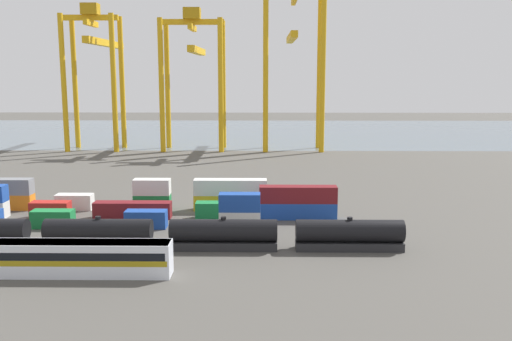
{
  "coord_description": "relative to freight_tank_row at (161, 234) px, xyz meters",
  "views": [
    {
      "loc": [
        17.01,
        -82.55,
        22.43
      ],
      "look_at": [
        15.69,
        17.89,
        5.23
      ],
      "focal_mm": 39.65,
      "sensor_mm": 36.0,
      "label": 1
    }
  ],
  "objects": [
    {
      "name": "gantry_crane_central",
      "position": [
        -7.47,
        99.96,
        23.18
      ],
      "size": [
        18.57,
        33.37,
        41.26
      ],
      "color": "gold",
      "rests_on": "ground_plane"
    },
    {
      "name": "shipping_container_16",
      "position": [
        -5.32,
        21.46,
        1.87
      ],
      "size": [
        6.04,
        2.44,
        2.6
      ],
      "primitive_type": "cube",
      "color": "silver",
      "rests_on": "shipping_container_15"
    },
    {
      "name": "shipping_container_15",
      "position": [
        -5.32,
        21.46,
        -0.73
      ],
      "size": [
        6.04,
        2.44,
        2.6
      ],
      "primitive_type": "cube",
      "color": "#197538",
      "rests_on": "ground_plane"
    },
    {
      "name": "shipping_container_2",
      "position": [
        -4.07,
        10.25,
        -0.73
      ],
      "size": [
        6.04,
        2.44,
        2.6
      ],
      "primitive_type": "cube",
      "color": "#1C4299",
      "rests_on": "ground_plane"
    },
    {
      "name": "gantry_crane_east",
      "position": [
        21.96,
        99.73,
        27.03
      ],
      "size": [
        17.84,
        33.4,
        48.87
      ],
      "color": "gold",
      "rests_on": "ground_plane"
    },
    {
      "name": "freight_tank_row",
      "position": [
        0.0,
        0.0,
        0.0
      ],
      "size": [
        62.5,
        2.86,
        4.32
      ],
      "color": "#232326",
      "rests_on": "ground_plane"
    },
    {
      "name": "shipping_container_8",
      "position": [
        -7.35,
        15.86,
        -0.73
      ],
      "size": [
        12.1,
        2.44,
        2.6
      ],
      "primitive_type": "cube",
      "color": "maroon",
      "rests_on": "ground_plane"
    },
    {
      "name": "shipping_container_17",
      "position": [
        7.75,
        21.46,
        -0.73
      ],
      "size": [
        12.1,
        2.44,
        2.6
      ],
      "primitive_type": "cube",
      "color": "gold",
      "rests_on": "ground_plane"
    },
    {
      "name": "gantry_crane_west",
      "position": [
        -36.91,
        101.05,
        24.39
      ],
      "size": [
        15.99,
        39.96,
        42.53
      ],
      "color": "gold",
      "rests_on": "ground_plane"
    },
    {
      "name": "shipping_container_4",
      "position": [
        9.77,
        10.25,
        1.87
      ],
      "size": [
        6.04,
        2.44,
        2.6
      ],
      "primitive_type": "cube",
      "color": "#1C4299",
      "rests_on": "shipping_container_3"
    },
    {
      "name": "shipping_container_7",
      "position": [
        -20.36,
        15.86,
        -0.73
      ],
      "size": [
        6.04,
        2.44,
        2.6
      ],
      "primitive_type": "cube",
      "color": "#AD211C",
      "rests_on": "ground_plane"
    },
    {
      "name": "shipping_container_18",
      "position": [
        7.75,
        21.46,
        1.87
      ],
      "size": [
        12.1,
        2.44,
        2.6
      ],
      "primitive_type": "cube",
      "color": "silver",
      "rests_on": "shipping_container_17"
    },
    {
      "name": "shipping_container_14",
      "position": [
        -18.4,
        21.46,
        -0.73
      ],
      "size": [
        6.04,
        2.44,
        2.6
      ],
      "primitive_type": "cube",
      "color": "silver",
      "rests_on": "ground_plane"
    },
    {
      "name": "shipping_container_10",
      "position": [
        18.66,
        15.86,
        -0.73
      ],
      "size": [
        12.1,
        2.44,
        2.6
      ],
      "primitive_type": "cube",
      "color": "#1C4299",
      "rests_on": "ground_plane"
    },
    {
      "name": "harbour_water",
      "position": [
        -3.79,
        150.11,
        -2.03
      ],
      "size": [
        400.0,
        110.0,
        0.01
      ],
      "primitive_type": "cube",
      "color": "slate",
      "rests_on": "ground_plane"
    },
    {
      "name": "shipping_container_1",
      "position": [
        -17.91,
        10.25,
        -0.73
      ],
      "size": [
        6.04,
        2.44,
        2.6
      ],
      "primitive_type": "cube",
      "color": "#197538",
      "rests_on": "ground_plane"
    },
    {
      "name": "shipping_container_11",
      "position": [
        18.66,
        15.86,
        1.87
      ],
      "size": [
        12.1,
        2.44,
        2.6
      ],
      "primitive_type": "cube",
      "color": "maroon",
      "rests_on": "shipping_container_10"
    },
    {
      "name": "ground_plane",
      "position": [
        -3.79,
        52.13,
        -2.03
      ],
      "size": [
        420.0,
        420.0,
        0.0
      ],
      "primitive_type": "plane",
      "color": "#4C4944"
    },
    {
      "name": "shipping_container_9",
      "position": [
        5.66,
        15.86,
        -0.73
      ],
      "size": [
        6.04,
        2.44,
        2.6
      ],
      "primitive_type": "cube",
      "color": "#197538",
      "rests_on": "ground_plane"
    },
    {
      "name": "shipping_container_3",
      "position": [
        9.77,
        10.25,
        -0.73
      ],
      "size": [
        6.04,
        2.44,
        2.6
      ],
      "primitive_type": "cube",
      "color": "silver",
      "rests_on": "ground_plane"
    }
  ]
}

